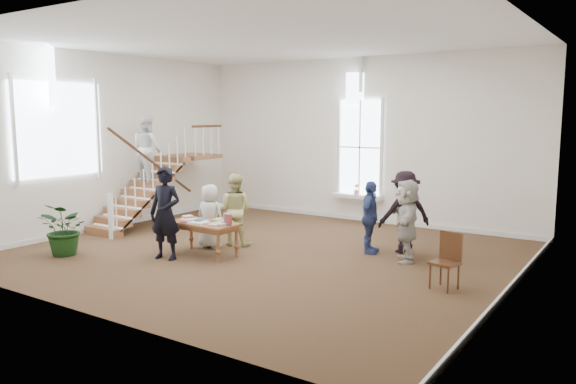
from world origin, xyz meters
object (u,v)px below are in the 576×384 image
Objects in this scene: library_table at (204,226)px; woman_cluster_c at (407,221)px; woman_cluster_a at (370,217)px; woman_cluster_b at (405,212)px; side_chair at (447,257)px; elderly_woman at (210,216)px; person_yellow at (235,210)px; floor_plant at (66,229)px; police_officer at (165,213)px.

woman_cluster_c reaches higher than library_table.
woman_cluster_b reaches higher than woman_cluster_a.
elderly_woman is at bearing -167.47° from side_chair.
woman_cluster_b is (3.47, 1.46, 0.06)m from person_yellow.
side_chair is at bearing 16.60° from floor_plant.
side_chair is at bearing 1.69° from police_officer.
person_yellow is at bearing 65.79° from police_officer.
woman_cluster_c is at bearing 20.23° from police_officer.
person_yellow reaches higher than woman_cluster_a.
woman_cluster_b reaches higher than woman_cluster_c.
woman_cluster_b is at bearing -172.48° from person_yellow.
library_table is 1.09× the size of elderly_woman.
police_officer reaches higher than elderly_woman.
library_table is at bearing 77.02° from person_yellow.
person_yellow is 1.05× the size of woman_cluster_a.
woman_cluster_b is (3.77, 1.96, 0.17)m from elderly_woman.
person_yellow reaches higher than floor_plant.
person_yellow is 3.05m from woman_cluster_a.
police_officer reaches higher than woman_cluster_a.
library_table is at bearing 116.18° from woman_cluster_a.
woman_cluster_c is at bearing 70.77° from woman_cluster_b.
woman_cluster_a is at bearing -175.90° from person_yellow.
floor_plant reaches higher than side_chair.
woman_cluster_b reaches higher than library_table.
woman_cluster_a is 0.88× the size of woman_cluster_b.
police_officer is 1.68× the size of floor_plant.
police_officer is 4.90m from woman_cluster_c.
library_table is 5.03m from side_chair.
floor_plant is (-2.38, -2.70, -0.25)m from person_yellow.
elderly_woman is 0.59m from person_yellow.
library_table is 1.37× the size of floor_plant.
elderly_woman is 0.87× the size of person_yellow.
woman_cluster_b reaches higher than person_yellow.
police_officer is 2.23m from floor_plant.
woman_cluster_a reaches higher than side_chair.
floor_plant is 7.74m from side_chair.
floor_plant is at bearing 114.72° from woman_cluster_a.
elderly_woman is 4.26m from woman_cluster_b.
police_officer is at bearing -122.48° from library_table.
woman_cluster_b is 1.56× the size of floor_plant.
police_officer is 1.80m from person_yellow.
woman_cluster_c is at bearing 29.76° from floor_plant.
person_yellow is 1.69× the size of side_chair.
floor_plant is (-2.42, -1.60, -0.07)m from library_table.
police_officer is at bearing 77.84° from elderly_woman.
person_yellow is 5.07m from side_chair.
person_yellow is at bearing 98.87° from woman_cluster_a.
woman_cluster_b is at bearing 28.35° from police_officer.
elderly_woman is (-0.35, 0.60, 0.08)m from library_table.
floor_plant is at bearing -8.55° from woman_cluster_b.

